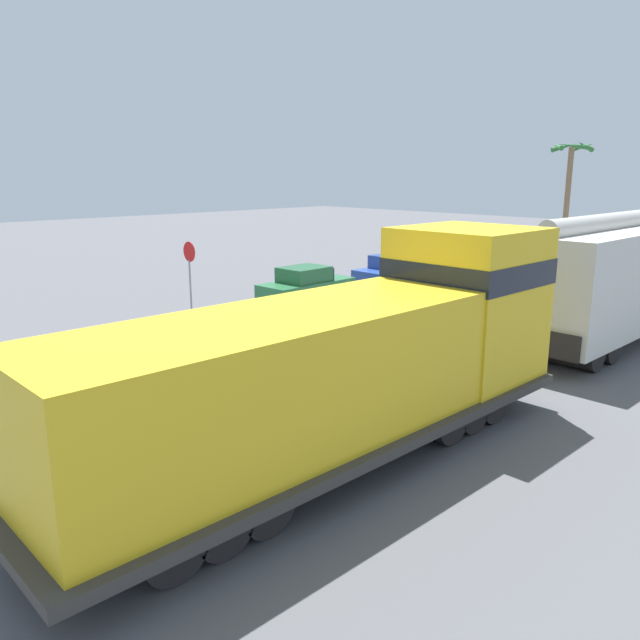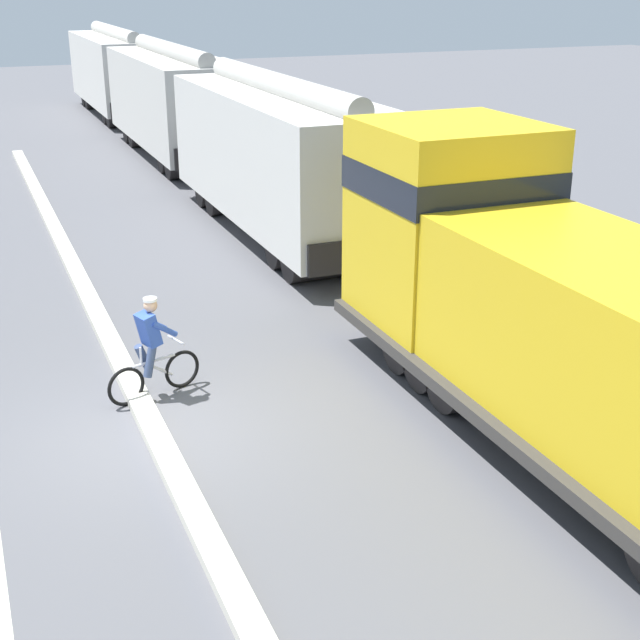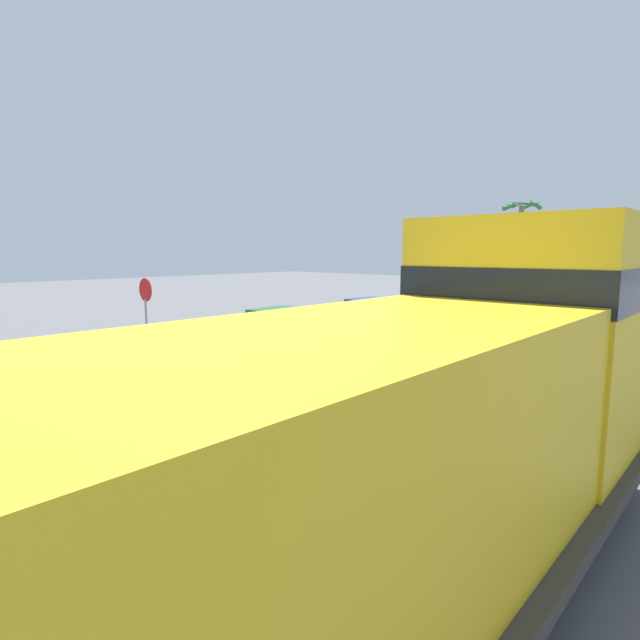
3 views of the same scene
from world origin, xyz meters
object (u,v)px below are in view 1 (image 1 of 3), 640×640
object	(u,v)px
hopper_car_lead	(615,278)
parked_car_black	(460,260)
palm_tree_near	(570,174)
locomotive	(360,364)
cyclist	(317,330)
parked_car_green	(306,286)
stop_sign	(190,264)
parked_car_blue	(395,272)

from	to	relation	value
hopper_car_lead	parked_car_black	xyz separation A→B (m)	(-10.92, 7.59, -1.26)
palm_tree_near	locomotive	bearing A→B (deg)	-71.00
locomotive	hopper_car_lead	distance (m)	12.16
palm_tree_near	hopper_car_lead	bearing A→B (deg)	-60.91
hopper_car_lead	palm_tree_near	world-z (taller)	palm_tree_near
parked_car_black	cyclist	xyz separation A→B (m)	(5.67, -15.93, 0.00)
parked_car_green	cyclist	world-z (taller)	cyclist
cyclist	locomotive	bearing A→B (deg)	-36.00
locomotive	stop_sign	size ratio (longest dim) A/B	4.03
locomotive	parked_car_blue	world-z (taller)	locomotive
hopper_car_lead	cyclist	size ratio (longest dim) A/B	6.18
hopper_car_lead	stop_sign	bearing A→B (deg)	-146.55
locomotive	cyclist	world-z (taller)	locomotive
locomotive	parked_car_green	world-z (taller)	locomotive
locomotive	parked_car_green	distance (m)	13.93
parked_car_blue	palm_tree_near	xyz separation A→B (m)	(-0.19, 17.76, 4.44)
hopper_car_lead	parked_car_blue	world-z (taller)	hopper_car_lead
parked_car_blue	palm_tree_near	bearing A→B (deg)	90.60
parked_car_blue	hopper_car_lead	bearing A→B (deg)	-10.41
cyclist	palm_tree_near	distance (m)	29.01
hopper_car_lead	stop_sign	xyz separation A→B (m)	(-12.36, -8.17, -0.05)
parked_car_blue	parked_car_black	size ratio (longest dim) A/B	1.00
parked_car_green	parked_car_black	bearing A→B (deg)	90.01
parked_car_black	palm_tree_near	size ratio (longest dim) A/B	0.57
locomotive	parked_car_green	size ratio (longest dim) A/B	2.72
hopper_car_lead	cyclist	bearing A→B (deg)	-122.19
parked_car_green	stop_sign	bearing A→B (deg)	-107.40
cyclist	palm_tree_near	xyz separation A→B (m)	(-5.74, 28.08, 4.44)
stop_sign	parked_car_green	bearing A→B (deg)	72.60
parked_car_black	stop_sign	size ratio (longest dim) A/B	1.46
locomotive	parked_car_black	distance (m)	22.58
stop_sign	palm_tree_near	distance (m)	28.13
parked_car_blue	stop_sign	size ratio (longest dim) A/B	1.47
locomotive	hopper_car_lead	size ratio (longest dim) A/B	1.10
palm_tree_near	parked_car_black	bearing A→B (deg)	-89.69
palm_tree_near	stop_sign	bearing A→B (deg)	-92.82
parked_car_green	parked_car_blue	xyz separation A→B (m)	(0.12, 5.55, 0.00)
locomotive	parked_car_black	bearing A→B (deg)	118.95
hopper_car_lead	parked_car_blue	bearing A→B (deg)	169.59
cyclist	parked_car_green	bearing A→B (deg)	139.88
parked_car_blue	cyclist	size ratio (longest dim) A/B	2.47
palm_tree_near	cyclist	bearing A→B (deg)	-78.46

